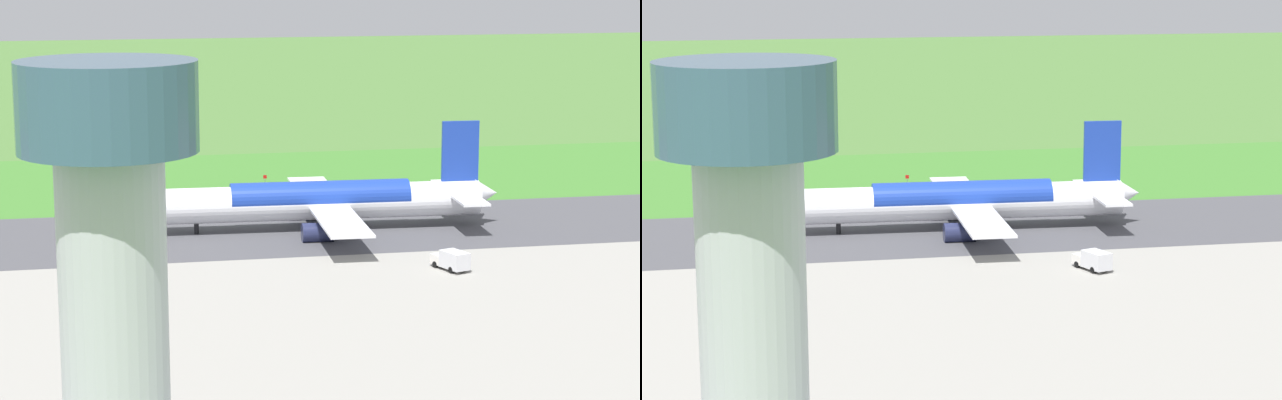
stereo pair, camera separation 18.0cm
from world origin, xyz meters
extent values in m
plane|color=#477233|center=(0.00, 0.00, 0.00)|extent=(800.00, 800.00, 0.00)
cube|color=#47474C|center=(0.00, 0.00, 0.03)|extent=(600.00, 32.43, 0.06)
cube|color=gray|center=(0.00, 57.34, 0.03)|extent=(440.00, 110.00, 0.05)
cube|color=#3C782B|center=(0.00, -31.25, 0.02)|extent=(600.00, 80.00, 0.04)
cylinder|color=white|center=(7.07, 0.00, 4.20)|extent=(48.16, 6.99, 5.20)
cone|color=white|center=(32.56, -0.95, 4.20)|extent=(3.18, 5.05, 4.94)
cone|color=white|center=(-18.11, 0.94, 4.80)|extent=(3.66, 4.55, 4.42)
cube|color=#19389E|center=(-14.03, 0.79, 11.30)|extent=(5.61, 0.71, 9.00)
cube|color=white|center=(-13.83, 6.28, 5.00)|extent=(4.33, 9.14, 0.36)
cube|color=white|center=(-14.24, -4.71, 5.00)|extent=(4.33, 9.14, 0.36)
cube|color=white|center=(6.49, 11.03, 3.80)|extent=(6.82, 22.21, 0.35)
cube|color=white|center=(5.66, -10.95, 3.80)|extent=(6.82, 22.21, 0.35)
cylinder|color=#23284C|center=(8.85, 7.44, 1.32)|extent=(4.60, 2.97, 2.80)
cylinder|color=#23284C|center=(8.29, -7.55, 1.32)|extent=(4.60, 2.97, 2.80)
cylinder|color=black|center=(25.30, -0.68, 1.71)|extent=(0.70, 0.70, 3.42)
cylinder|color=black|center=(4.23, 4.11, 1.71)|extent=(0.70, 0.70, 3.42)
cylinder|color=black|center=(3.93, -3.89, 1.71)|extent=(0.70, 0.70, 3.42)
cylinder|color=#19389E|center=(7.07, 0.00, 4.72)|extent=(26.58, 6.21, 5.23)
cylinder|color=#B2B2B7|center=(40.71, 129.37, 24.23)|extent=(4.40, 4.40, 18.00)
cylinder|color=#38566B|center=(40.71, 129.37, 35.03)|extent=(7.20, 7.20, 3.60)
cube|color=silver|center=(-4.28, 24.79, 1.10)|extent=(2.84, 2.84, 1.30)
cube|color=silver|center=(-5.28, 27.41, 1.55)|extent=(3.50, 4.37, 2.20)
cylinder|color=black|center=(-3.35, 25.15, 0.45)|extent=(0.60, 0.95, 0.90)
cylinder|color=black|center=(-5.22, 24.43, 0.45)|extent=(0.60, 0.95, 0.90)
cylinder|color=black|center=(-4.56, 28.32, 0.45)|extent=(0.60, 0.95, 0.90)
cylinder|color=black|center=(-6.43, 27.61, 0.45)|extent=(0.60, 0.95, 0.90)
cylinder|color=slate|center=(10.47, -32.03, 1.04)|extent=(0.10, 0.10, 2.08)
cube|color=red|center=(10.47, -32.05, 2.38)|extent=(0.60, 0.04, 0.60)
cone|color=orange|center=(14.03, -32.03, 0.28)|extent=(0.40, 0.40, 0.55)
camera|label=1|loc=(41.93, 179.43, 41.18)|focal=71.13mm
camera|label=2|loc=(41.75, 179.47, 41.18)|focal=71.13mm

